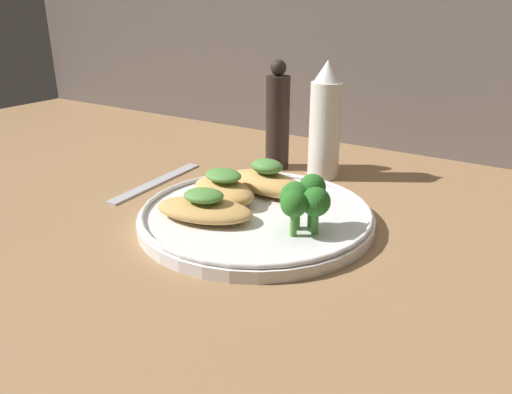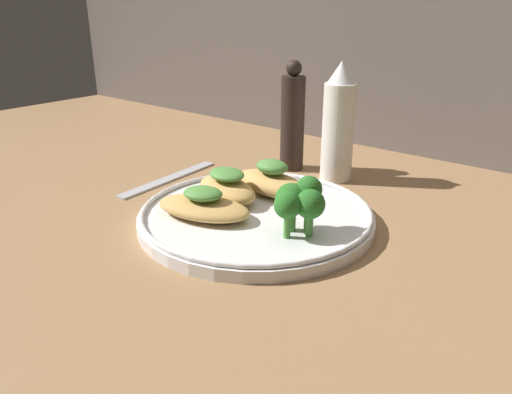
{
  "view_description": "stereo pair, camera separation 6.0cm",
  "coord_description": "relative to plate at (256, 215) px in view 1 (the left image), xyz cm",
  "views": [
    {
      "loc": [
        30.04,
        -46.56,
        25.5
      ],
      "look_at": [
        0.0,
        0.0,
        3.4
      ],
      "focal_mm": 35.0,
      "sensor_mm": 36.0,
      "label": 1
    },
    {
      "loc": [
        34.87,
        -43.06,
        25.5
      ],
      "look_at": [
        0.0,
        0.0,
        3.4
      ],
      "focal_mm": 35.0,
      "sensor_mm": 36.0,
      "label": 2
    }
  ],
  "objects": [
    {
      "name": "grilled_meat_front",
      "position": [
        -4.07,
        -4.85,
        1.76
      ],
      "size": [
        12.97,
        8.99,
        3.65
      ],
      "color": "tan",
      "rests_on": "plate"
    },
    {
      "name": "grilled_meat_middle",
      "position": [
        -5.41,
        0.81,
        2.15
      ],
      "size": [
        10.8,
        7.45,
        4.15
      ],
      "color": "tan",
      "rests_on": "plate"
    },
    {
      "name": "pepper_grinder",
      "position": [
        -8.85,
        19.97,
        6.86
      ],
      "size": [
        3.72,
        3.72,
        17.02
      ],
      "color": "black",
      "rests_on": "ground_plane"
    },
    {
      "name": "sauce_bottle",
      "position": [
        -0.71,
        19.97,
        7.37
      ],
      "size": [
        4.68,
        4.68,
        17.49
      ],
      "color": "white",
      "rests_on": "ground_plane"
    },
    {
      "name": "plate",
      "position": [
        0.0,
        0.0,
        0.0
      ],
      "size": [
        28.49,
        28.49,
        2.0
      ],
      "color": "white",
      "rests_on": "ground_plane"
    },
    {
      "name": "ground_plane",
      "position": [
        0.0,
        0.0,
        -1.49
      ],
      "size": [
        180.0,
        180.0,
        1.0
      ],
      "primitive_type": "cube",
      "color": "#936D47"
    },
    {
      "name": "broccoli_bunch",
      "position": [
        7.15,
        -1.53,
        4.21
      ],
      "size": [
        5.81,
        5.88,
        6.26
      ],
      "color": "#4C8E38",
      "rests_on": "plate"
    },
    {
      "name": "grilled_meat_back",
      "position": [
        -2.17,
        5.98,
        2.2
      ],
      "size": [
        12.12,
        6.2,
        4.74
      ],
      "color": "tan",
      "rests_on": "plate"
    },
    {
      "name": "fork",
      "position": [
        -20.02,
        3.81,
        -0.69
      ],
      "size": [
        3.06,
        19.12,
        0.6
      ],
      "color": "#B2B2B7",
      "rests_on": "ground_plane"
    }
  ]
}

